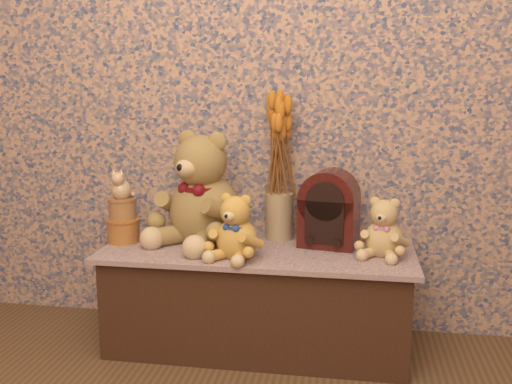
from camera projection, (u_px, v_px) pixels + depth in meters
display_shelf at (258, 297)px, 2.40m from camera, size 1.25×0.53×0.42m
teddy_large at (205, 183)px, 2.41m from camera, size 0.56×0.59×0.50m
teddy_medium at (237, 223)px, 2.21m from camera, size 0.28×0.30×0.27m
teddy_small at (384, 224)px, 2.24m from camera, size 0.25×0.28×0.25m
cathedral_radio at (329, 208)px, 2.36m from camera, size 0.25×0.20×0.31m
ceramic_vase at (279, 216)px, 2.48m from camera, size 0.14×0.14×0.20m
dried_stalks at (280, 146)px, 2.42m from camera, size 0.28×0.28×0.40m
biscuit_tin_lower at (123, 230)px, 2.44m from camera, size 0.15×0.15×0.10m
biscuit_tin_upper at (122, 209)px, 2.42m from camera, size 0.15×0.15×0.09m
cat_figurine at (121, 183)px, 2.40m from camera, size 0.10×0.11×0.13m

